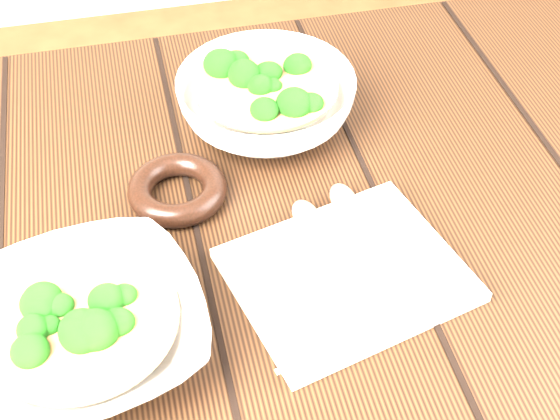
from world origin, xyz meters
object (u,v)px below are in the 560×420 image
(napkin, at_px, (347,275))
(table, at_px, (226,316))
(soup_bowl_front, at_px, (84,329))
(soup_bowl_back, at_px, (266,100))
(trivet, at_px, (177,190))

(napkin, bearing_deg, table, 133.13)
(napkin, bearing_deg, soup_bowl_front, 171.25)
(soup_bowl_front, bearing_deg, table, 35.21)
(soup_bowl_back, distance_m, trivet, 0.16)
(table, height_order, napkin, napkin)
(soup_bowl_back, xyz_separation_m, napkin, (0.03, -0.25, -0.03))
(trivet, bearing_deg, soup_bowl_back, 40.70)
(soup_bowl_front, xyz_separation_m, napkin, (0.25, 0.03, -0.02))
(table, xyz_separation_m, soup_bowl_back, (0.09, 0.18, 0.16))
(soup_bowl_front, height_order, napkin, soup_bowl_front)
(table, bearing_deg, napkin, -32.46)
(soup_bowl_front, height_order, soup_bowl_back, soup_bowl_back)
(table, bearing_deg, soup_bowl_front, -144.79)
(soup_bowl_back, bearing_deg, soup_bowl_front, -129.10)
(table, relative_size, napkin, 5.57)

